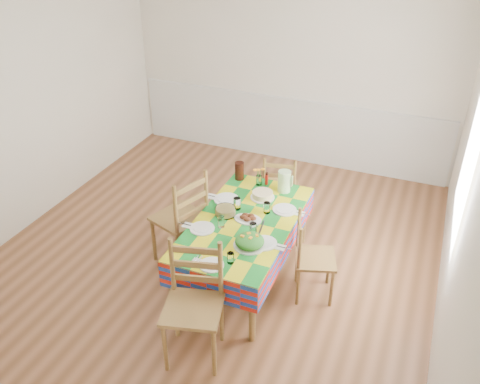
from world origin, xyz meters
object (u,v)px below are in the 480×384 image
meat_platter (248,218)px  chair_near (194,305)px  chair_far (280,189)px  chair_right (311,258)px  green_pitcher (284,181)px  dining_table (244,227)px  tea_pitcher (239,171)px  chair_left (182,219)px

meat_platter → chair_near: 1.10m
chair_far → chair_right: 1.27m
green_pitcher → chair_near: size_ratio=0.22×
green_pitcher → chair_near: chair_near is taller
meat_platter → chair_far: chair_far is taller
dining_table → tea_pitcher: size_ratio=8.58×
green_pitcher → chair_left: size_ratio=0.22×
tea_pitcher → meat_platter: bearing=-61.9°
green_pitcher → chair_right: 0.92m
green_pitcher → dining_table: bearing=-104.4°
tea_pitcher → chair_far: size_ratio=0.23×
chair_left → chair_right: 1.35m
meat_platter → chair_far: size_ratio=0.31×
dining_table → chair_near: bearing=-90.7°
dining_table → chair_left: size_ratio=1.60×
chair_left → chair_right: (1.34, 0.00, -0.10)m
chair_far → dining_table: bearing=78.1°
dining_table → meat_platter: bearing=48.3°
meat_platter → chair_near: size_ratio=0.26×
dining_table → chair_left: chair_left is taller
dining_table → green_pitcher: size_ratio=7.40×
green_pitcher → chair_near: (-0.19, -1.74, -0.26)m
green_pitcher → chair_left: 1.12m
dining_table → chair_right: bearing=-1.0°
meat_platter → tea_pitcher: tea_pitcher is taller
tea_pitcher → chair_near: 1.85m
dining_table → chair_left: 0.67m
green_pitcher → chair_right: bearing=-53.8°
dining_table → tea_pitcher: bearing=115.7°
tea_pitcher → chair_left: (-0.31, -0.75, -0.24)m
tea_pitcher → chair_left: size_ratio=0.19×
meat_platter → chair_right: 0.70m
meat_platter → tea_pitcher: 0.81m
chair_far → green_pitcher: bearing=101.5°
green_pitcher → chair_left: bearing=-140.6°
chair_near → chair_far: chair_near is taller
chair_near → dining_table: bearing=74.5°
tea_pitcher → chair_right: 1.32m
meat_platter → chair_left: (-0.69, -0.04, -0.16)m
chair_near → chair_left: size_ratio=0.98×
meat_platter → chair_left: 0.71m
meat_platter → green_pitcher: size_ratio=1.18×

